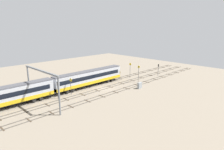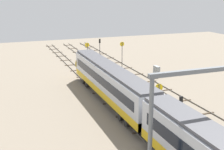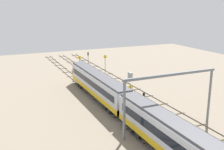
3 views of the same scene
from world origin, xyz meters
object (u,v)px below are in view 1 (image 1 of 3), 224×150
object	(u,v)px
speed_sign_far_trackside	(71,84)
signal_light_trackside_departure	(58,88)
signal_light_trackside_approach	(158,68)
overhead_gantry	(42,80)
speed_sign_near_foreground	(139,72)
relay_cabinet	(140,85)
train	(54,86)
speed_sign_mid_trackside	(130,68)

from	to	relation	value
speed_sign_far_trackside	signal_light_trackside_departure	bearing A→B (deg)	-176.94
signal_light_trackside_approach	signal_light_trackside_departure	world-z (taller)	signal_light_trackside_departure
overhead_gantry	speed_sign_near_foreground	bearing A→B (deg)	-5.88
overhead_gantry	relay_cabinet	bearing A→B (deg)	-16.25
train	speed_sign_far_trackside	xyz separation A→B (m)	(3.34, -2.70, 0.38)
overhead_gantry	speed_sign_mid_trackside	world-z (taller)	overhead_gantry
speed_sign_far_trackside	relay_cabinet	world-z (taller)	speed_sign_far_trackside
speed_sign_near_foreground	signal_light_trackside_approach	xyz separation A→B (m)	(12.03, 0.26, -0.60)
speed_sign_near_foreground	speed_sign_mid_trackside	bearing A→B (deg)	65.50
overhead_gantry	speed_sign_mid_trackside	size ratio (longest dim) A/B	2.88
train	speed_sign_far_trackside	distance (m)	4.31
speed_sign_far_trackside	signal_light_trackside_approach	bearing A→B (deg)	-7.71
speed_sign_far_trackside	signal_light_trackside_approach	distance (m)	34.94
relay_cabinet	speed_sign_far_trackside	bearing A→B (deg)	151.88
relay_cabinet	train	bearing A→B (deg)	149.98
signal_light_trackside_departure	speed_sign_mid_trackside	bearing A→B (deg)	2.05
signal_light_trackside_departure	overhead_gantry	bearing A→B (deg)	-162.33
overhead_gantry	speed_sign_near_foreground	size ratio (longest dim) A/B	2.75
signal_light_trackside_departure	speed_sign_near_foreground	bearing A→B (deg)	-10.08
speed_sign_mid_trackside	signal_light_trackside_departure	world-z (taller)	speed_sign_mid_trackside
speed_sign_far_trackside	train	bearing A→B (deg)	141.10
signal_light_trackside_departure	relay_cabinet	world-z (taller)	signal_light_trackside_departure
speed_sign_near_foreground	relay_cabinet	xyz separation A→B (m)	(-5.01, -4.45, -2.58)
train	signal_light_trackside_approach	distance (m)	38.67
train	speed_sign_near_foreground	xyz separation A→B (m)	(25.94, -7.64, 0.81)
speed_sign_near_foreground	signal_light_trackside_departure	distance (m)	27.06
signal_light_trackside_approach	signal_light_trackside_departure	bearing A→B (deg)	173.40
speed_sign_far_trackside	signal_light_trackside_departure	world-z (taller)	speed_sign_far_trackside
speed_sign_near_foreground	relay_cabinet	distance (m)	7.18
signal_light_trackside_approach	relay_cabinet	bearing A→B (deg)	-164.54
speed_sign_near_foreground	signal_light_trackside_approach	world-z (taller)	speed_sign_near_foreground
train	speed_sign_far_trackside	world-z (taller)	train
train	relay_cabinet	bearing A→B (deg)	-30.02
relay_cabinet	speed_sign_mid_trackside	bearing A→B (deg)	53.23
speed_sign_mid_trackside	signal_light_trackside_approach	xyz separation A→B (m)	(9.39, -5.52, -0.46)
overhead_gantry	speed_sign_near_foreground	xyz separation A→B (m)	(31.36, -3.23, -2.73)
relay_cabinet	signal_light_trackside_departure	bearing A→B (deg)	156.99
train	signal_light_trackside_departure	distance (m)	3.00
overhead_gantry	relay_cabinet	size ratio (longest dim) A/B	8.54
train	signal_light_trackside_approach	size ratio (longest dim) A/B	11.54
speed_sign_near_foreground	signal_light_trackside_approach	size ratio (longest dim) A/B	1.27
speed_sign_near_foreground	speed_sign_far_trackside	bearing A→B (deg)	167.65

